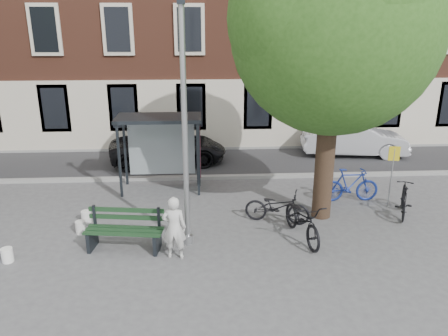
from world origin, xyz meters
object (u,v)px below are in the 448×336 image
bike_c (303,220)px  bike_a (277,207)px  bus_shelter (171,136)px  notice_sign (393,163)px  car_silver (354,139)px  painter (174,228)px  bike_b (350,185)px  bench (125,232)px  lamppost (185,143)px  car_dark (168,147)px  bike_d (404,200)px

bike_c → bike_a: bearing=104.3°
bus_shelter → bike_c: size_ratio=1.32×
notice_sign → car_silver: bearing=89.4°
bus_shelter → painter: 4.96m
bus_shelter → bike_b: bus_shelter is taller
painter → bench: size_ratio=0.79×
bus_shelter → bench: 4.63m
bike_a → notice_sign: 3.99m
bike_a → bike_c: bearing=-136.6°
lamppost → painter: 2.12m
bike_b → car_dark: bearing=53.9°
lamppost → painter: size_ratio=3.74×
bike_c → car_silver: 8.66m
bike_b → notice_sign: notice_sign is taller
bike_a → lamppost: bearing=131.5°
bus_shelter → bike_c: 5.63m
bike_a → car_silver: size_ratio=0.42×
bike_a → car_dark: 6.92m
painter → car_silver: (7.42, 8.47, -0.07)m
bike_d → car_dark: 9.36m
painter → bike_d: bearing=-156.6°
painter → notice_sign: bearing=-151.1°
painter → bus_shelter: bearing=-80.4°
lamppost → bench: (-1.61, -0.18, -2.31)m
bus_shelter → car_dark: bus_shelter is taller
car_silver → bus_shelter: bearing=121.7°
bench → notice_sign: (7.95, 2.27, 0.99)m
bus_shelter → notice_sign: bearing=-16.2°
lamppost → bench: bearing=-173.6°
lamppost → bus_shelter: size_ratio=2.14×
lamppost → bike_a: lamppost is taller
bus_shelter → bike_d: 7.73m
notice_sign → painter: bearing=-149.9°
bike_b → bike_c: 3.30m
lamppost → notice_sign: size_ratio=3.06×
car_dark → bench: bearing=168.9°
painter → bike_a: 3.44m
bike_b → car_silver: 5.50m
bus_shelter → bike_a: bus_shelter is taller
car_dark → notice_sign: bearing=-130.3°
bench → car_silver: 11.80m
lamppost → painter: (-0.30, -0.72, -1.97)m
bike_a → bike_b: bearing=-43.4°
bus_shelter → bike_c: (3.70, -4.02, -1.35)m
lamppost → bus_shelter: (-0.61, 4.11, -0.87)m
bench → car_silver: bearing=50.1°
painter → bike_d: (6.80, 2.14, -0.31)m
bus_shelter → bike_b: 6.18m
car_dark → bike_a: bearing=-155.2°
lamppost → car_silver: lamppost is taller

